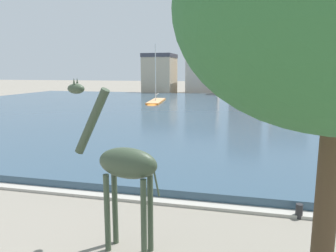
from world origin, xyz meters
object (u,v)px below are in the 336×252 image
at_px(sailboat_green, 323,120).
at_px(sailboat_yellow, 270,96).
at_px(mooring_bollard, 299,211).
at_px(sailboat_orange, 155,103).
at_px(giraffe_statue, 123,166).

bearing_deg(sailboat_green, sailboat_yellow, 95.61).
height_order(sailboat_green, mooring_bollard, sailboat_green).
distance_m(sailboat_orange, mooring_bollard, 35.99).
relative_size(sailboat_orange, sailboat_yellow, 1.16).
bearing_deg(sailboat_green, mooring_bollard, -104.32).
bearing_deg(giraffe_statue, sailboat_green, 66.45).
bearing_deg(giraffe_statue, sailboat_orange, 104.25).
bearing_deg(sailboat_yellow, giraffe_statue, -98.57).
xyz_separation_m(sailboat_orange, sailboat_green, (19.43, -12.71, 0.10)).
relative_size(giraffe_statue, mooring_bollard, 9.48).
bearing_deg(sailboat_orange, giraffe_statue, -75.75).
bearing_deg(mooring_bollard, giraffe_statue, -148.03).
xyz_separation_m(sailboat_green, sailboat_yellow, (-2.64, 26.90, 0.14)).
relative_size(sailboat_orange, mooring_bollard, 19.70).
height_order(giraffe_statue, sailboat_orange, sailboat_orange).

